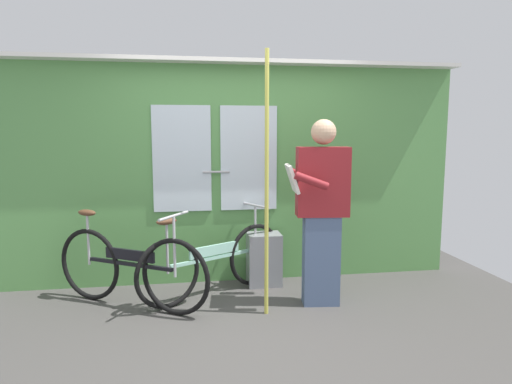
{
  "coord_description": "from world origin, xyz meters",
  "views": [
    {
      "loc": [
        -0.51,
        -3.61,
        1.62
      ],
      "look_at": [
        0.12,
        0.42,
        1.07
      ],
      "focal_mm": 31.56,
      "sensor_mm": 36.0,
      "label": 1
    }
  ],
  "objects_px": {
    "bicycle_near_door": "(214,261)",
    "handrail_pole": "(267,186)",
    "trash_bin_by_wall": "(264,259)",
    "bicycle_leaning_behind": "(130,268)",
    "passenger_reading_newspaper": "(321,208)"
  },
  "relations": [
    {
      "from": "bicycle_leaning_behind",
      "to": "trash_bin_by_wall",
      "type": "relative_size",
      "value": 2.61
    },
    {
      "from": "bicycle_leaning_behind",
      "to": "handrail_pole",
      "type": "relative_size",
      "value": 0.62
    },
    {
      "from": "handrail_pole",
      "to": "bicycle_leaning_behind",
      "type": "bearing_deg",
      "value": 163.97
    },
    {
      "from": "passenger_reading_newspaper",
      "to": "trash_bin_by_wall",
      "type": "bearing_deg",
      "value": -49.33
    },
    {
      "from": "bicycle_near_door",
      "to": "trash_bin_by_wall",
      "type": "xyz_separation_m",
      "value": [
        0.55,
        0.26,
        -0.08
      ]
    },
    {
      "from": "bicycle_near_door",
      "to": "bicycle_leaning_behind",
      "type": "bearing_deg",
      "value": 161.59
    },
    {
      "from": "handrail_pole",
      "to": "trash_bin_by_wall",
      "type": "bearing_deg",
      "value": 81.63
    },
    {
      "from": "passenger_reading_newspaper",
      "to": "handrail_pole",
      "type": "xyz_separation_m",
      "value": [
        -0.54,
        -0.15,
        0.24
      ]
    },
    {
      "from": "bicycle_near_door",
      "to": "handrail_pole",
      "type": "relative_size",
      "value": 0.64
    },
    {
      "from": "bicycle_near_door",
      "to": "trash_bin_by_wall",
      "type": "height_order",
      "value": "bicycle_near_door"
    },
    {
      "from": "trash_bin_by_wall",
      "to": "passenger_reading_newspaper",
      "type": "bearing_deg",
      "value": -55.52
    },
    {
      "from": "bicycle_near_door",
      "to": "bicycle_leaning_behind",
      "type": "height_order",
      "value": "bicycle_leaning_behind"
    },
    {
      "from": "bicycle_leaning_behind",
      "to": "passenger_reading_newspaper",
      "type": "bearing_deg",
      "value": 25.22
    },
    {
      "from": "passenger_reading_newspaper",
      "to": "handrail_pole",
      "type": "distance_m",
      "value": 0.61
    },
    {
      "from": "bicycle_near_door",
      "to": "handrail_pole",
      "type": "bearing_deg",
      "value": -79.33
    }
  ]
}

